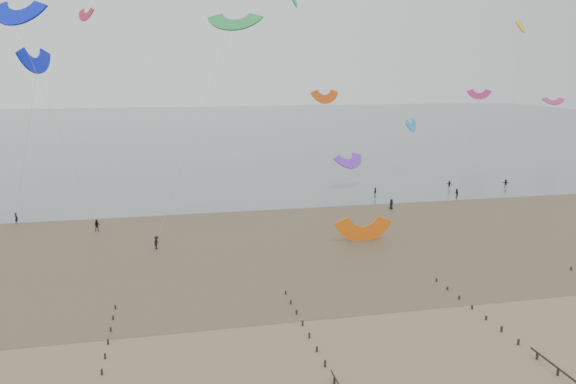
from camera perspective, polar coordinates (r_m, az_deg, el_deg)
The scene contains 6 objects.
ground at distance 51.33m, azimuth -1.89°, elevation -15.76°, with size 500.00×500.00×0.00m, color brown.
sea_and_shore at distance 82.70m, azimuth -9.01°, elevation -4.87°, with size 500.00×665.00×0.03m.
kitesurfer_lead at distance 100.45m, azimuth -25.88°, elevation -2.40°, with size 0.64×0.42×1.76m, color black.
kitesurfers at distance 100.40m, azimuth 4.69°, elevation -1.20°, with size 123.59×30.74×1.88m.
grounded_kite at distance 82.35m, azimuth 7.62°, elevation -4.90°, with size 7.02×3.68×5.35m, color orange, non-canonical shape.
kites_airborne at distance 133.70m, azimuth -16.71°, elevation 10.82°, with size 237.55×124.83×41.84m.
Camera 1 is at (-8.01, -44.63, 24.06)m, focal length 35.00 mm.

